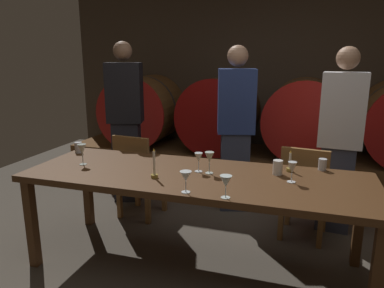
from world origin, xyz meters
The scene contains 23 objects.
ground_plane centered at (0.00, 0.00, 0.00)m, with size 7.55×7.55×0.00m, color #4C443A.
back_wall centered at (0.00, 2.90, 1.43)m, with size 5.81×0.24×2.86m, color #473A2D.
barrel_shelf centered at (0.00, 2.35, 0.20)m, with size 5.23×0.90×0.40m, color brown.
wine_barrel_far_left centered at (-1.65, 2.35, 0.89)m, with size 0.98×0.94×0.98m.
wine_barrel_center_left centered at (-0.53, 2.35, 0.89)m, with size 0.98×0.94×0.98m.
wine_barrel_center_right centered at (0.54, 2.35, 0.89)m, with size 0.98×0.94×0.98m.
dining_table centered at (-0.22, 0.17, 0.70)m, with size 2.61×0.89×0.77m.
chair_left centered at (-1.04, 0.85, 0.49)m, with size 0.44×0.44×0.88m.
chair_right centered at (0.58, 0.87, 0.49)m, with size 0.45×0.45×0.88m.
guest_left centered at (-1.36, 1.25, 0.92)m, with size 0.43×0.33×1.80m.
guest_center centered at (-0.14, 1.37, 0.90)m, with size 0.43×0.33×1.75m.
guest_right centered at (0.87, 1.18, 0.88)m, with size 0.40×0.28×1.72m.
candle_left centered at (-0.48, 0.00, 0.83)m, with size 0.05×0.05×0.23m.
candle_right centered at (0.46, 0.46, 0.81)m, with size 0.05×0.05×0.17m.
wine_glass_far_left centered at (-1.17, 0.13, 0.89)m, with size 0.07×0.07×0.17m.
wine_glass_left centered at (-0.21, 0.24, 0.88)m, with size 0.06×0.06×0.15m.
wine_glass_center_left centered at (-0.17, -0.21, 0.88)m, with size 0.08×0.08×0.14m.
wine_glass_center_right centered at (-0.12, 0.22, 0.89)m, with size 0.07×0.07×0.17m.
wine_glass_right centered at (0.10, -0.22, 0.87)m, with size 0.08×0.08×0.15m.
wine_glass_far_right centered at (0.48, 0.20, 0.87)m, with size 0.06×0.06×0.15m.
cup_left centered at (-1.43, 0.44, 0.82)m, with size 0.07×0.07×0.10m, color silver.
cup_center centered at (0.37, 0.35, 0.82)m, with size 0.07×0.07×0.11m, color white.
cup_right centered at (0.70, 0.56, 0.81)m, with size 0.06×0.06×0.09m, color silver.
Camera 1 is at (0.53, -2.29, 1.63)m, focal length 33.44 mm.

